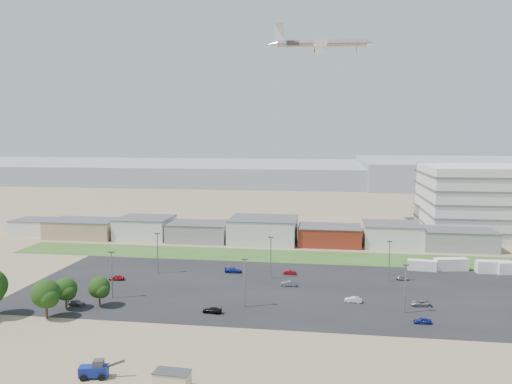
% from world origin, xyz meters
% --- Properties ---
extents(ground, '(700.00, 700.00, 0.00)m').
position_xyz_m(ground, '(0.00, 0.00, 0.00)').
color(ground, '#8B7358').
rests_on(ground, ground).
extents(parking_lot, '(120.00, 50.00, 0.01)m').
position_xyz_m(parking_lot, '(5.00, 20.00, 0.01)').
color(parking_lot, black).
rests_on(parking_lot, ground).
extents(grass_strip, '(160.00, 16.00, 0.02)m').
position_xyz_m(grass_strip, '(0.00, 52.00, 0.01)').
color(grass_strip, '#2B5821').
rests_on(grass_strip, ground).
extents(hills_backdrop, '(700.00, 200.00, 9.00)m').
position_xyz_m(hills_backdrop, '(40.00, 315.00, 4.50)').
color(hills_backdrop, gray).
rests_on(hills_backdrop, ground).
extents(building_row, '(170.00, 20.00, 8.00)m').
position_xyz_m(building_row, '(-17.00, 71.00, 4.00)').
color(building_row, silver).
rests_on(building_row, ground).
extents(portable_shed, '(5.28, 2.95, 2.59)m').
position_xyz_m(portable_shed, '(-5.84, -28.39, 1.29)').
color(portable_shed, beige).
rests_on(portable_shed, ground).
extents(telehandler, '(6.94, 3.63, 2.75)m').
position_xyz_m(telehandler, '(-18.22, -27.05, 1.38)').
color(telehandler, navy).
rests_on(telehandler, ground).
extents(box_trailer_a, '(7.51, 3.06, 2.74)m').
position_xyz_m(box_trailer_a, '(40.31, 41.58, 1.37)').
color(box_trailer_a, silver).
rests_on(box_trailer_a, ground).
extents(box_trailer_b, '(8.93, 4.36, 3.21)m').
position_xyz_m(box_trailer_b, '(47.97, 42.82, 1.61)').
color(box_trailer_b, silver).
rests_on(box_trailer_b, ground).
extents(box_trailer_c, '(8.67, 3.12, 3.20)m').
position_xyz_m(box_trailer_c, '(58.20, 41.64, 1.60)').
color(box_trailer_c, silver).
rests_on(box_trailer_c, ground).
extents(tree_mid, '(5.88, 5.88, 8.82)m').
position_xyz_m(tree_mid, '(-38.49, -5.68, 4.41)').
color(tree_mid, black).
rests_on(tree_mid, ground).
extents(tree_right, '(4.97, 4.97, 7.45)m').
position_xyz_m(tree_right, '(-37.55, -0.07, 3.73)').
color(tree_right, black).
rests_on(tree_right, ground).
extents(tree_near, '(4.77, 4.77, 7.16)m').
position_xyz_m(tree_near, '(-31.47, 2.48, 3.58)').
color(tree_near, black).
rests_on(tree_near, ground).
extents(lightpole_front_l, '(1.23, 0.51, 10.43)m').
position_xyz_m(lightpole_front_l, '(-31.15, 8.00, 5.22)').
color(lightpole_front_l, slate).
rests_on(lightpole_front_l, ground).
extents(lightpole_front_m, '(1.21, 0.50, 10.26)m').
position_xyz_m(lightpole_front_m, '(-1.43, 6.56, 5.13)').
color(lightpole_front_m, slate).
rests_on(lightpole_front_m, ground).
extents(lightpole_front_r, '(1.17, 0.49, 9.97)m').
position_xyz_m(lightpole_front_r, '(30.99, 7.71, 4.99)').
color(lightpole_front_r, slate).
rests_on(lightpole_front_r, ground).
extents(lightpole_back_l, '(1.25, 0.52, 10.62)m').
position_xyz_m(lightpole_back_l, '(-28.01, 28.55, 5.31)').
color(lightpole_back_l, slate).
rests_on(lightpole_back_l, ground).
extents(lightpole_back_m, '(1.23, 0.51, 10.49)m').
position_xyz_m(lightpole_back_m, '(1.44, 28.61, 5.25)').
color(lightpole_back_m, slate).
rests_on(lightpole_back_m, ground).
extents(lightpole_back_r, '(1.19, 0.50, 10.15)m').
position_xyz_m(lightpole_back_r, '(30.39, 29.54, 5.07)').
color(lightpole_back_r, slate).
rests_on(lightpole_back_r, ground).
extents(airliner, '(43.04, 31.39, 12.00)m').
position_xyz_m(airliner, '(12.06, 101.28, 70.00)').
color(airliner, silver).
extents(parked_car_0, '(4.31, 2.24, 1.16)m').
position_xyz_m(parked_car_0, '(34.92, 12.50, 0.58)').
color(parked_car_0, '#A5A5AA').
rests_on(parked_car_0, ground).
extents(parked_car_1, '(3.72, 1.51, 1.20)m').
position_xyz_m(parked_car_1, '(21.09, 12.75, 0.60)').
color(parked_car_1, silver).
rests_on(parked_car_1, ground).
extents(parked_car_2, '(3.32, 1.42, 1.12)m').
position_xyz_m(parked_car_2, '(33.52, 2.28, 0.56)').
color(parked_car_2, navy).
rests_on(parked_car_2, ground).
extents(parked_car_3, '(4.18, 2.16, 1.16)m').
position_xyz_m(parked_car_3, '(-7.33, 2.06, 0.58)').
color(parked_car_3, black).
rests_on(parked_car_3, ground).
extents(parked_car_5, '(3.81, 1.76, 1.26)m').
position_xyz_m(parked_car_5, '(-36.03, 21.14, 0.63)').
color(parked_car_5, maroon).
rests_on(parked_car_5, ground).
extents(parked_car_6, '(4.57, 1.97, 1.31)m').
position_xyz_m(parked_car_6, '(-8.80, 32.06, 0.66)').
color(parked_car_6, navy).
rests_on(parked_car_6, ground).
extents(parked_car_7, '(3.80, 1.42, 1.24)m').
position_xyz_m(parked_car_7, '(6.46, 22.43, 0.62)').
color(parked_car_7, '#595B5E').
rests_on(parked_car_7, ground).
extents(parked_car_8, '(3.32, 1.66, 1.09)m').
position_xyz_m(parked_car_8, '(33.88, 31.50, 0.54)').
color(parked_car_8, '#A5A5AA').
rests_on(parked_car_8, ground).
extents(parked_car_10, '(3.94, 1.86, 1.11)m').
position_xyz_m(parked_car_10, '(-36.63, 2.34, 0.56)').
color(parked_car_10, '#595B5E').
rests_on(parked_car_10, ground).
extents(parked_car_11, '(3.51, 1.48, 1.13)m').
position_xyz_m(parked_car_11, '(5.93, 32.57, 0.56)').
color(parked_car_11, maroon).
rests_on(parked_car_11, ground).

